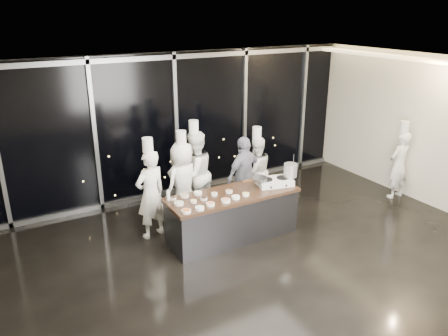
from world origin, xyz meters
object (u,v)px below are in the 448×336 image
at_px(chef_far_left, 151,193).
at_px(chef_right, 256,170).
at_px(stock_pot, 290,170).
at_px(chef_center, 195,173).
at_px(stove, 275,182).
at_px(frying_pan, 259,179).
at_px(chef_left, 183,182).
at_px(chef_side, 399,164).
at_px(guest, 244,175).
at_px(demo_counter, 232,215).

bearing_deg(chef_far_left, chef_right, 170.92).
height_order(stock_pot, chef_center, chef_center).
distance_m(stove, frying_pan, 0.33).
distance_m(frying_pan, chef_left, 1.54).
relative_size(chef_left, chef_side, 1.06).
relative_size(chef_left, chef_right, 1.09).
bearing_deg(guest, chef_right, -167.70).
xyz_separation_m(stock_pot, chef_far_left, (-2.48, 0.92, -0.30)).
relative_size(stock_pot, chef_side, 0.14).
bearing_deg(frying_pan, chef_center, 134.01).
distance_m(chef_far_left, chef_side, 5.57).
relative_size(chef_far_left, chef_left, 1.02).
relative_size(frying_pan, chef_side, 0.31).
xyz_separation_m(frying_pan, chef_left, (-1.09, 1.07, -0.23)).
height_order(stove, chef_side, chef_side).
distance_m(stove, chef_center, 1.68).
bearing_deg(chef_right, stock_pot, 92.44).
bearing_deg(stock_pot, chef_right, 88.60).
bearing_deg(frying_pan, chef_side, 9.62).
relative_size(stove, chef_side, 0.41).
height_order(stock_pot, chef_left, chef_left).
relative_size(stock_pot, chef_right, 0.15).
bearing_deg(guest, chef_center, -38.91).
bearing_deg(demo_counter, stock_pot, -5.48).
bearing_deg(demo_counter, frying_pan, 2.72).
bearing_deg(chef_right, guest, 31.88).
bearing_deg(stock_pot, frying_pan, 166.90).
relative_size(frying_pan, chef_right, 0.32).
xyz_separation_m(stove, chef_far_left, (-2.17, 0.85, -0.10)).
height_order(stove, stock_pot, stock_pot).
relative_size(demo_counter, stock_pot, 9.71).
bearing_deg(chef_side, chef_far_left, -14.55).
xyz_separation_m(stove, chef_left, (-1.40, 1.14, -0.13)).
distance_m(frying_pan, guest, 0.90).
bearing_deg(stock_pot, chef_center, 134.39).
bearing_deg(chef_center, chef_side, 144.28).
distance_m(stock_pot, chef_right, 1.28).
relative_size(demo_counter, guest, 1.50).
height_order(stock_pot, chef_far_left, chef_far_left).
xyz_separation_m(stock_pot, chef_center, (-1.36, 1.39, -0.27)).
distance_m(chef_far_left, chef_left, 0.83).
height_order(chef_left, chef_right, chef_left).
xyz_separation_m(frying_pan, chef_right, (0.65, 1.07, -0.30)).
height_order(frying_pan, guest, guest).
relative_size(chef_center, chef_side, 1.13).
height_order(demo_counter, chef_left, chef_left).
distance_m(stove, chef_right, 1.21).
xyz_separation_m(demo_counter, chef_center, (-0.15, 1.27, 0.44)).
bearing_deg(chef_far_left, stove, 142.88).
relative_size(chef_left, chef_center, 0.94).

